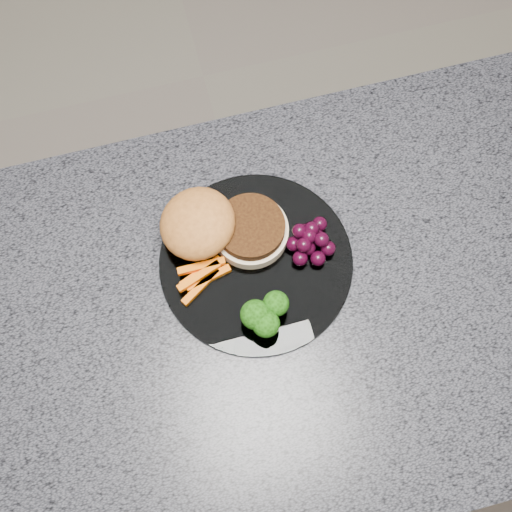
{
  "coord_description": "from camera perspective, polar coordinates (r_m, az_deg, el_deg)",
  "views": [
    {
      "loc": [
        -0.17,
        -0.25,
        1.8
      ],
      "look_at": [
        -0.08,
        0.07,
        0.93
      ],
      "focal_mm": 50.0,
      "sensor_mm": 36.0,
      "label": 1
    }
  ],
  "objects": [
    {
      "name": "room",
      "position": [
        0.54,
        10.61,
        11.17
      ],
      "size": [
        4.02,
        4.02,
        2.7
      ],
      "color": "#9E9684",
      "rests_on": "ground"
    },
    {
      "name": "island_cabinet",
      "position": [
        1.4,
        4.03,
        -8.93
      ],
      "size": [
        1.2,
        0.6,
        0.86
      ],
      "primitive_type": "cube",
      "color": "brown",
      "rests_on": "ground"
    },
    {
      "name": "countertop",
      "position": [
        0.97,
        5.79,
        -3.56
      ],
      "size": [
        1.2,
        0.6,
        0.04
      ],
      "primitive_type": "cube",
      "color": "#484851",
      "rests_on": "island_cabinet"
    },
    {
      "name": "plate",
      "position": [
        0.96,
        0.0,
        -0.48
      ],
      "size": [
        0.26,
        0.26,
        0.01
      ],
      "primitive_type": "cylinder",
      "color": "white",
      "rests_on": "countertop"
    },
    {
      "name": "burger",
      "position": [
        0.95,
        -3.17,
        2.32
      ],
      "size": [
        0.17,
        0.13,
        0.06
      ],
      "rotation": [
        0.0,
        0.0,
        -0.05
      ],
      "color": "beige",
      "rests_on": "plate"
    },
    {
      "name": "carrot_sticks",
      "position": [
        0.94,
        -4.34,
        -1.59
      ],
      "size": [
        0.08,
        0.06,
        0.02
      ],
      "rotation": [
        0.0,
        0.0,
        0.09
      ],
      "color": "#FB6904",
      "rests_on": "plate"
    },
    {
      "name": "broccoli",
      "position": [
        0.9,
        0.67,
        -4.72
      ],
      "size": [
        0.07,
        0.06,
        0.05
      ],
      "rotation": [
        0.0,
        0.0,
        0.06
      ],
      "color": "olive",
      "rests_on": "plate"
    },
    {
      "name": "grape_bunch",
      "position": [
        0.95,
        4.39,
        1.22
      ],
      "size": [
        0.06,
        0.07,
        0.04
      ],
      "rotation": [
        0.0,
        0.0,
        0.33
      ],
      "color": "black",
      "rests_on": "plate"
    }
  ]
}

